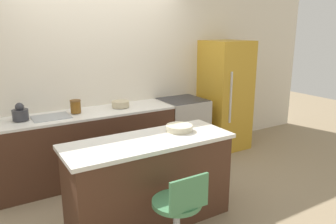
{
  "coord_description": "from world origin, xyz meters",
  "views": [
    {
      "loc": [
        -1.52,
        -3.68,
        1.95
      ],
      "look_at": [
        0.5,
        -0.33,
        0.93
      ],
      "focal_mm": 35.0,
      "sensor_mm": 36.0,
      "label": 1
    }
  ],
  "objects_px": {
    "oven_range": "(182,128)",
    "stool_chair": "(178,217)",
    "refrigerator": "(225,95)",
    "mixing_bowl": "(120,104)",
    "kettle": "(20,113)"
  },
  "relations": [
    {
      "from": "oven_range",
      "to": "mixing_bowl",
      "type": "xyz_separation_m",
      "value": [
        -0.99,
        0.03,
        0.49
      ]
    },
    {
      "from": "oven_range",
      "to": "mixing_bowl",
      "type": "bearing_deg",
      "value": 178.2
    },
    {
      "from": "oven_range",
      "to": "stool_chair",
      "type": "distance_m",
      "value": 2.37
    },
    {
      "from": "mixing_bowl",
      "to": "kettle",
      "type": "bearing_deg",
      "value": 180.0
    },
    {
      "from": "refrigerator",
      "to": "stool_chair",
      "type": "bearing_deg",
      "value": -137.96
    },
    {
      "from": "oven_range",
      "to": "refrigerator",
      "type": "height_order",
      "value": "refrigerator"
    },
    {
      "from": "stool_chair",
      "to": "mixing_bowl",
      "type": "xyz_separation_m",
      "value": [
        0.34,
        1.99,
        0.54
      ]
    },
    {
      "from": "refrigerator",
      "to": "mixing_bowl",
      "type": "bearing_deg",
      "value": 178.38
    },
    {
      "from": "oven_range",
      "to": "kettle",
      "type": "relative_size",
      "value": 4.32
    },
    {
      "from": "refrigerator",
      "to": "mixing_bowl",
      "type": "relative_size",
      "value": 7.44
    },
    {
      "from": "oven_range",
      "to": "stool_chair",
      "type": "relative_size",
      "value": 1.09
    },
    {
      "from": "stool_chair",
      "to": "refrigerator",
      "type": "bearing_deg",
      "value": 42.04
    },
    {
      "from": "oven_range",
      "to": "stool_chair",
      "type": "bearing_deg",
      "value": -124.29
    },
    {
      "from": "stool_chair",
      "to": "kettle",
      "type": "bearing_deg",
      "value": 114.8
    },
    {
      "from": "oven_range",
      "to": "kettle",
      "type": "xyz_separation_m",
      "value": [
        -2.25,
        0.03,
        0.53
      ]
    }
  ]
}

